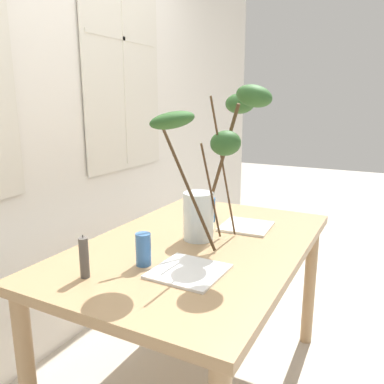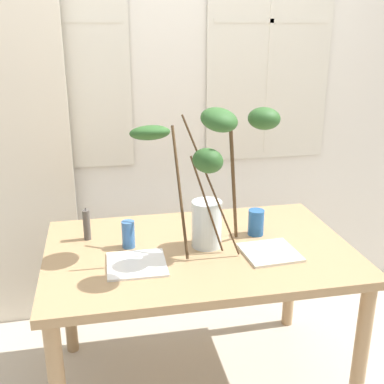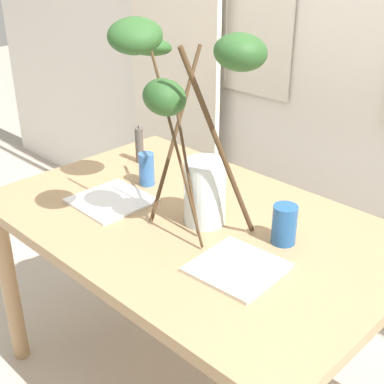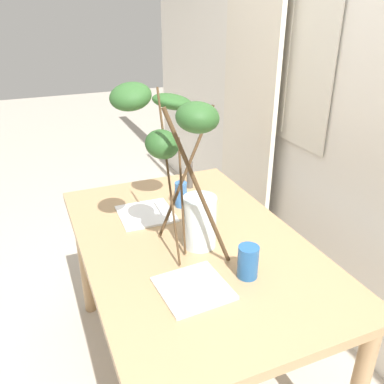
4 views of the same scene
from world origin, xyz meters
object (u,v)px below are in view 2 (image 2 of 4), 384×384
at_px(plate_square_right, 270,252).
at_px(pillar_candle, 87,225).
at_px(drinking_glass_blue_right, 256,222).
at_px(vase_with_branches, 208,177).
at_px(plate_square_left, 137,264).
at_px(drinking_glass_blue_left, 128,234).
at_px(dining_table, 199,266).

relative_size(plate_square_right, pillar_candle, 1.48).
xyz_separation_m(plate_square_right, pillar_candle, (-0.82, 0.32, 0.07)).
relative_size(drinking_glass_blue_right, plate_square_right, 0.54).
height_order(vase_with_branches, drinking_glass_blue_right, vase_with_branches).
height_order(drinking_glass_blue_right, plate_square_left, drinking_glass_blue_right).
relative_size(drinking_glass_blue_left, drinking_glass_blue_right, 1.00).
relative_size(plate_square_left, pillar_candle, 1.56).
bearing_deg(pillar_candle, drinking_glass_blue_right, -7.32).
bearing_deg(plate_square_right, vase_with_branches, 166.28).
distance_m(drinking_glass_blue_left, drinking_glass_blue_right, 0.63).
xyz_separation_m(dining_table, vase_with_branches, (0.03, -0.06, 0.46)).
distance_m(drinking_glass_blue_right, plate_square_left, 0.65).
height_order(dining_table, pillar_candle, pillar_candle).
bearing_deg(pillar_candle, plate_square_left, -56.42).
distance_m(dining_table, plate_square_left, 0.34).
relative_size(dining_table, plate_square_left, 5.58).
bearing_deg(drinking_glass_blue_right, vase_with_branches, -151.89).
bearing_deg(drinking_glass_blue_left, plate_square_left, -84.21).
bearing_deg(plate_square_right, drinking_glass_blue_left, 162.43).
bearing_deg(vase_with_branches, pillar_candle, 154.53).
bearing_deg(dining_table, plate_square_left, -159.07).
relative_size(vase_with_branches, drinking_glass_blue_right, 5.54).
relative_size(drinking_glass_blue_right, pillar_candle, 0.79).
height_order(dining_table, drinking_glass_blue_right, drinking_glass_blue_right).
bearing_deg(plate_square_left, plate_square_right, -0.80).
relative_size(dining_table, vase_with_branches, 1.99).
height_order(drinking_glass_blue_right, pillar_candle, pillar_candle).
distance_m(drinking_glass_blue_left, pillar_candle, 0.23).
xyz_separation_m(drinking_glass_blue_left, plate_square_right, (0.63, -0.20, -0.06)).
distance_m(vase_with_branches, plate_square_left, 0.49).
xyz_separation_m(drinking_glass_blue_left, pillar_candle, (-0.19, 0.13, 0.01)).
xyz_separation_m(dining_table, plate_square_left, (-0.30, -0.12, 0.10)).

